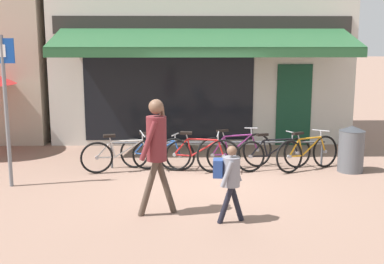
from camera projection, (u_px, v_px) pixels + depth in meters
The scene contains 13 objects.
ground_plane at pixel (208, 178), 9.52m from camera, with size 160.00×160.00×0.00m, color #846656.
shop_front at pixel (201, 23), 13.46m from camera, with size 7.88×4.71×6.41m.
bike_rack_rail at pixel (217, 145), 10.26m from camera, with size 4.61×0.04×0.57m.
bicycle_silver at pixel (123, 155), 9.95m from camera, with size 1.70×0.61×0.82m.
bicycle_blue at pixel (157, 153), 10.16m from camera, with size 1.63×0.57×0.79m.
bicycle_red at pixel (199, 154), 9.93m from camera, with size 1.72×0.52×0.85m.
bicycle_purple at pixel (235, 151), 10.16m from camera, with size 1.73×0.93×0.89m.
bicycle_black at pixel (274, 153), 10.11m from camera, with size 1.70×0.70×0.80m.
bicycle_orange at pixel (307, 153), 10.10m from camera, with size 1.53×0.88×0.84m.
pedestrian_adult at pixel (156, 143), 7.35m from camera, with size 0.62×0.50×1.83m.
pedestrian_child at pixel (229, 175), 7.10m from camera, with size 0.49×0.38×1.18m.
litter_bin at pixel (351, 149), 9.94m from camera, with size 0.53×0.53×0.97m.
parking_sign at pixel (5, 97), 8.70m from camera, with size 0.44×0.07×2.79m.
Camera 1 is at (-0.53, -9.17, 2.66)m, focal length 45.00 mm.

